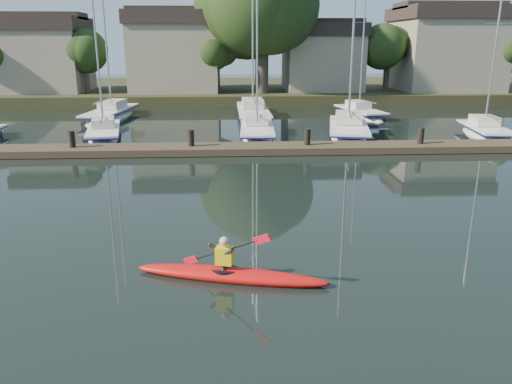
{
  "coord_description": "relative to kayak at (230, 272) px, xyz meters",
  "views": [
    {
      "loc": [
        -1.05,
        -11.37,
        5.5
      ],
      "look_at": [
        -0.27,
        2.88,
        1.2
      ],
      "focal_mm": 35.0,
      "sensor_mm": 36.0,
      "label": 1
    }
  ],
  "objects": [
    {
      "name": "ground",
      "position": [
        1.08,
        0.42,
        -0.18
      ],
      "size": [
        160.0,
        160.0,
        0.0
      ],
      "primitive_type": "plane",
      "color": "black",
      "rests_on": "ground"
    },
    {
      "name": "kayak",
      "position": [
        0.0,
        0.0,
        0.0
      ],
      "size": [
        4.78,
        1.76,
        1.52
      ],
      "rotation": [
        0.0,
        0.0,
        -0.24
      ],
      "color": "#B40E0D",
      "rests_on": "ground"
    },
    {
      "name": "dock",
      "position": [
        1.08,
        14.42,
        0.02
      ],
      "size": [
        34.0,
        2.0,
        1.8
      ],
      "color": "#473A29",
      "rests_on": "ground"
    },
    {
      "name": "sailboat_1",
      "position": [
        -7.54,
        19.36,
        -0.36
      ],
      "size": [
        3.33,
        7.93,
        12.61
      ],
      "rotation": [
        0.0,
        0.0,
        0.19
      ],
      "color": "silver",
      "rests_on": "ground"
    },
    {
      "name": "sailboat_2",
      "position": [
        1.75,
        19.55,
        -0.37
      ],
      "size": [
        2.42,
        8.84,
        14.5
      ],
      "rotation": [
        0.0,
        0.0,
        -0.04
      ],
      "color": "silver",
      "rests_on": "ground"
    },
    {
      "name": "sailboat_3",
      "position": [
        7.35,
        19.14,
        -0.4
      ],
      "size": [
        4.03,
        9.19,
        14.36
      ],
      "rotation": [
        0.0,
        0.0,
        -0.2
      ],
      "color": "silver",
      "rests_on": "ground"
    },
    {
      "name": "sailboat_4",
      "position": [
        15.65,
        18.45,
        -0.37
      ],
      "size": [
        2.96,
        6.93,
        11.41
      ],
      "rotation": [
        0.0,
        0.0,
        -0.15
      ],
      "color": "silver",
      "rests_on": "ground"
    },
    {
      "name": "sailboat_5",
      "position": [
        -8.89,
        27.36,
        -0.38
      ],
      "size": [
        3.29,
        9.62,
        15.61
      ],
      "rotation": [
        0.0,
        0.0,
        -0.12
      ],
      "color": "silver",
      "rests_on": "ground"
    },
    {
      "name": "sailboat_6",
      "position": [
        1.86,
        26.88,
        -0.39
      ],
      "size": [
        2.37,
        11.1,
        17.63
      ],
      "rotation": [
        0.0,
        0.0,
        0.0
      ],
      "color": "silver",
      "rests_on": "ground"
    },
    {
      "name": "sailboat_7",
      "position": [
        10.17,
        27.23,
        -0.36
      ],
      "size": [
        3.27,
        7.67,
        11.99
      ],
      "rotation": [
        0.0,
        0.0,
        0.18
      ],
      "color": "silver",
      "rests_on": "ground"
    },
    {
      "name": "shore",
      "position": [
        2.69,
        40.71,
        3.04
      ],
      "size": [
        90.0,
        25.25,
        12.75
      ],
      "color": "#2C3319",
      "rests_on": "ground"
    }
  ]
}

